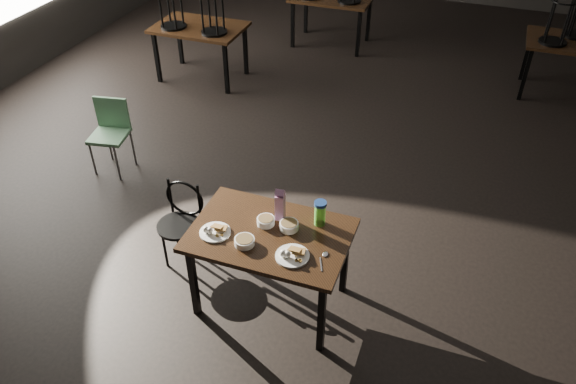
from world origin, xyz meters
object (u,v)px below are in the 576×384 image
at_px(main_table, 270,241).
at_px(juice_carton, 280,205).
at_px(water_bottle, 320,213).
at_px(school_chair, 111,129).
at_px(bentwood_chair, 181,217).

relative_size(main_table, juice_carton, 4.28).
bearing_deg(water_bottle, school_chair, 158.71).
bearing_deg(main_table, juice_carton, 85.76).
bearing_deg(main_table, school_chair, 151.49).
xyz_separation_m(juice_carton, bentwood_chair, (-0.93, 0.04, -0.42)).
bearing_deg(bentwood_chair, school_chair, 143.39).
relative_size(juice_carton, school_chair, 0.35).
height_order(juice_carton, water_bottle, juice_carton).
bearing_deg(bentwood_chair, main_table, -14.54).
relative_size(water_bottle, school_chair, 0.26).
xyz_separation_m(water_bottle, bentwood_chair, (-1.23, 0.00, -0.40)).
bearing_deg(bentwood_chair, water_bottle, -0.37).
xyz_separation_m(juice_carton, school_chair, (-2.32, 1.07, -0.40)).
distance_m(main_table, juice_carton, 0.28).
bearing_deg(school_chair, water_bottle, -31.71).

